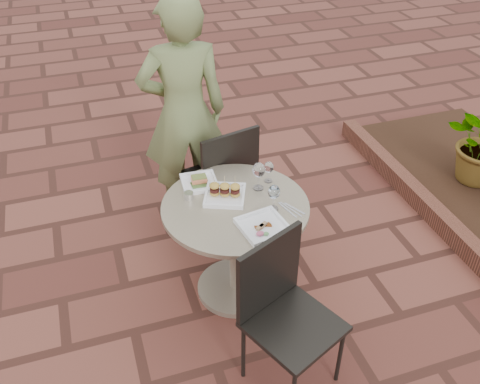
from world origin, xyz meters
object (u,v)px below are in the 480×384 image
object	(u,v)px
chair_far	(224,174)
chair_near	(282,304)
plate_sliders	(225,193)
cafe_table	(236,236)
plate_tuna	(263,226)
diner	(184,114)
plate_salmon	(199,182)

from	to	relation	value
chair_far	chair_near	bearing A→B (deg)	74.54
plate_sliders	chair_near	bearing A→B (deg)	-84.11
cafe_table	plate_tuna	distance (m)	0.38
diner	plate_sliders	size ratio (longest dim) A/B	5.49
chair_far	plate_sliders	xyz separation A→B (m)	(-0.14, -0.50, 0.21)
cafe_table	plate_tuna	world-z (taller)	plate_tuna
cafe_table	chair_near	distance (m)	0.68
plate_sliders	chair_far	bearing A→B (deg)	74.32
cafe_table	plate_tuna	bearing A→B (deg)	-72.01
chair_near	plate_tuna	xyz separation A→B (m)	(0.04, 0.41, 0.20)
chair_far	plate_tuna	bearing A→B (deg)	75.95
chair_near	plate_tuna	world-z (taller)	chair_near
chair_far	plate_sliders	world-z (taller)	chair_far
plate_sliders	plate_tuna	bearing A→B (deg)	-71.21
chair_far	diner	xyz separation A→B (m)	(-0.18, 0.36, 0.33)
plate_salmon	plate_tuna	bearing A→B (deg)	-66.36
chair_far	plate_tuna	distance (m)	0.87
cafe_table	plate_salmon	bearing A→B (deg)	118.47
cafe_table	plate_salmon	size ratio (longest dim) A/B	3.83
cafe_table	plate_sliders	size ratio (longest dim) A/B	2.82
diner	plate_tuna	size ratio (longest dim) A/B	5.96
cafe_table	diner	xyz separation A→B (m)	(-0.08, 0.96, 0.39)
diner	plate_sliders	bearing A→B (deg)	97.66
chair_near	plate_sliders	world-z (taller)	chair_near
plate_sliders	plate_tuna	world-z (taller)	plate_sliders
chair_far	cafe_table	bearing A→B (deg)	67.41
chair_near	plate_sliders	distance (m)	0.80
chair_near	plate_salmon	xyz separation A→B (m)	(-0.19, 0.95, 0.20)
cafe_table	plate_sliders	xyz separation A→B (m)	(-0.04, 0.10, 0.28)
cafe_table	chair_far	distance (m)	0.61
diner	plate_sliders	world-z (taller)	diner
cafe_table	chair_far	bearing A→B (deg)	80.11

